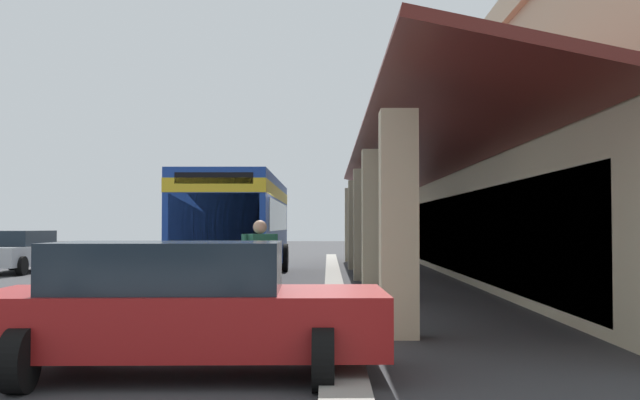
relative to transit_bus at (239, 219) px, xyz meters
The scene contains 7 objects.
ground 9.48m from the transit_bus, 66.60° to the left, with size 120.00×120.00×0.00m, color #38383A.
curb_strip 3.69m from the transit_bus, 68.95° to the left, with size 35.26×0.50×0.12m, color #9E998E.
transit_bus is the anchor object (origin of this frame).
parked_sedan_red 15.81m from the transit_bus, ahead, with size 2.53×4.45×1.47m.
parked_sedan_silver 8.48m from the transit_bus, 106.95° to the right, with size 4.52×2.23×1.47m.
pedestrian 11.43m from the transit_bus, ahead, with size 0.51×0.59×1.74m.
potted_palm 9.15m from the transit_bus, 149.99° to the left, with size 1.68×1.42×3.16m.
Camera 1 is at (20.47, 2.31, 1.65)m, focal length 42.73 mm.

